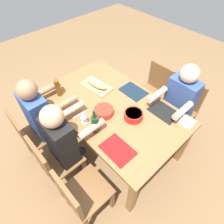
# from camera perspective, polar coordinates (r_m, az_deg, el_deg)

# --- Properties ---
(ground_plane) EXTENTS (8.00, 8.00, 0.00)m
(ground_plane) POSITION_cam_1_polar(r_m,az_deg,el_deg) (2.78, 0.00, -8.75)
(ground_plane) COLOR brown
(dining_table) EXTENTS (1.70, 1.04, 0.74)m
(dining_table) POSITION_cam_1_polar(r_m,az_deg,el_deg) (2.26, 0.00, 0.53)
(dining_table) COLOR olive
(dining_table) RESTS_ON ground_plane
(chair_far_center) EXTENTS (0.40, 0.40, 0.85)m
(chair_far_center) POSITION_cam_1_polar(r_m,az_deg,el_deg) (2.17, -17.10, -13.93)
(chair_far_center) COLOR brown
(chair_far_center) RESTS_ON ground_plane
(diner_far_center) EXTENTS (0.41, 0.53, 1.20)m
(diner_far_center) POSITION_cam_1_polar(r_m,az_deg,el_deg) (2.01, -14.03, -8.13)
(diner_far_center) COLOR #2D2D38
(diner_far_center) RESTS_ON ground_plane
(chair_far_right) EXTENTS (0.40, 0.40, 0.85)m
(chair_far_right) POSITION_cam_1_polar(r_m,az_deg,el_deg) (2.44, -22.68, -6.28)
(chair_far_right) COLOR brown
(chair_far_right) RESTS_ON ground_plane
(diner_far_right) EXTENTS (0.41, 0.53, 1.20)m
(diner_far_right) POSITION_cam_1_polar(r_m,az_deg,el_deg) (2.31, -20.31, -0.76)
(diner_far_right) COLOR #2D2D38
(diner_far_right) RESTS_ON ground_plane
(chair_far_left) EXTENTS (0.40, 0.40, 0.85)m
(chair_far_left) POSITION_cam_1_polar(r_m,az_deg,el_deg) (1.96, -9.59, -23.28)
(chair_far_left) COLOR brown
(chair_far_left) RESTS_ON ground_plane
(chair_near_center) EXTENTS (0.40, 0.40, 0.85)m
(chair_near_center) POSITION_cam_1_polar(r_m,az_deg,el_deg) (2.87, 12.54, 6.50)
(chair_near_center) COLOR brown
(chair_near_center) RESTS_ON ground_plane
(chair_near_left) EXTENTS (0.40, 0.40, 0.85)m
(chair_near_left) POSITION_cam_1_polar(r_m,az_deg,el_deg) (2.72, 20.18, 1.48)
(chair_near_left) COLOR brown
(chair_near_left) RESTS_ON ground_plane
(diner_near_left) EXTENTS (0.41, 0.53, 1.20)m
(diner_near_left) POSITION_cam_1_polar(r_m,az_deg,el_deg) (2.44, 19.17, 2.88)
(diner_near_left) COLOR #2D2D38
(diner_near_left) RESTS_ON ground_plane
(serving_bowl_salad) EXTENTS (0.21, 0.21, 0.07)m
(serving_bowl_salad) POSITION_cam_1_polar(r_m,az_deg,el_deg) (2.09, -2.45, 0.28)
(serving_bowl_salad) COLOR red
(serving_bowl_salad) RESTS_ON dining_table
(serving_bowl_pasta) EXTENTS (0.20, 0.20, 0.08)m
(serving_bowl_pasta) POSITION_cam_1_polar(r_m,az_deg,el_deg) (2.06, 6.44, -0.89)
(serving_bowl_pasta) COLOR red
(serving_bowl_pasta) RESTS_ON dining_table
(cutting_board) EXTENTS (0.42, 0.26, 0.02)m
(cutting_board) POSITION_cam_1_polar(r_m,az_deg,el_deg) (2.45, -4.71, 7.64)
(cutting_board) COLOR tan
(cutting_board) RESTS_ON dining_table
(bread_loaf) EXTENTS (0.33, 0.15, 0.09)m
(bread_loaf) POSITION_cam_1_polar(r_m,az_deg,el_deg) (2.41, -4.79, 8.64)
(bread_loaf) COLOR tan
(bread_loaf) RESTS_ON cutting_board
(wine_bottle) EXTENTS (0.08, 0.08, 0.29)m
(wine_bottle) POSITION_cam_1_polar(r_m,az_deg,el_deg) (1.90, -5.10, -3.43)
(wine_bottle) COLOR #193819
(wine_bottle) RESTS_ON dining_table
(beer_bottle) EXTENTS (0.06, 0.06, 0.22)m
(beer_bottle) POSITION_cam_1_polar(r_m,az_deg,el_deg) (2.35, -15.92, 6.92)
(beer_bottle) COLOR brown
(beer_bottle) RESTS_ON dining_table
(wine_glass) EXTENTS (0.08, 0.08, 0.17)m
(wine_glass) POSITION_cam_1_polar(r_m,az_deg,el_deg) (1.97, -8.55, -0.88)
(wine_glass) COLOR silver
(wine_glass) RESTS_ON dining_table
(fork_far_center) EXTENTS (0.02, 0.17, 0.01)m
(fork_far_center) POSITION_cam_1_polar(r_m,az_deg,el_deg) (2.14, -9.70, -0.74)
(fork_far_center) COLOR silver
(fork_far_center) RESTS_ON dining_table
(placemat_far_left) EXTENTS (0.32, 0.23, 0.01)m
(placemat_far_left) POSITION_cam_1_polar(r_m,az_deg,el_deg) (1.84, 1.69, -11.23)
(placemat_far_left) COLOR maroon
(placemat_far_left) RESTS_ON dining_table
(placemat_near_center) EXTENTS (0.32, 0.23, 0.01)m
(placemat_near_center) POSITION_cam_1_polar(r_m,az_deg,el_deg) (2.40, 6.38, 6.18)
(placemat_near_center) COLOR #142333
(placemat_near_center) RESTS_ON dining_table
(placemat_near_left) EXTENTS (0.32, 0.23, 0.01)m
(placemat_near_left) POSITION_cam_1_polar(r_m,az_deg,el_deg) (2.21, 15.26, 0.10)
(placemat_near_left) COLOR black
(placemat_near_left) RESTS_ON dining_table
(napkin_stack) EXTENTS (0.16, 0.16, 0.02)m
(napkin_stack) POSITION_cam_1_polar(r_m,az_deg,el_deg) (2.18, 21.59, -2.82)
(napkin_stack) COLOR white
(napkin_stack) RESTS_ON dining_table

